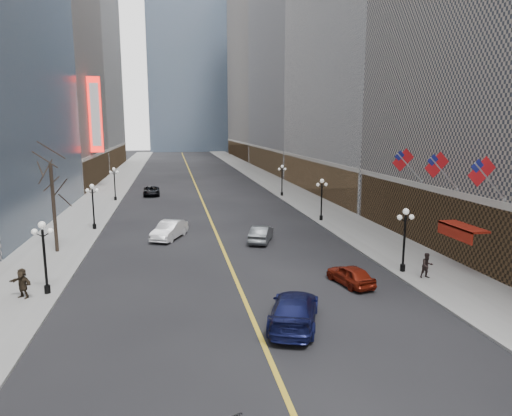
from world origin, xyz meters
name	(u,v)px	position (x,y,z in m)	size (l,w,h in m)	color
sidewalk_east	(289,192)	(14.00, 70.00, 0.07)	(6.00, 230.00, 0.15)	gray
sidewalk_west	(103,197)	(-14.00, 70.00, 0.07)	(6.00, 230.00, 0.15)	gray
lane_line	(196,186)	(0.00, 80.00, 0.01)	(0.25, 200.00, 0.02)	gold
bldg_east_c	(318,64)	(29.88, 106.00, 24.18)	(26.60, 40.60, 48.80)	#99999C
bldg_east_d	(276,59)	(29.90, 149.00, 31.17)	(26.60, 46.60, 62.80)	gray
bldg_west_c	(9,34)	(-29.88, 87.00, 25.19)	(26.60, 30.60, 50.80)	gray
bldg_west_d	(54,13)	(-29.92, 121.00, 36.17)	(26.60, 38.60, 72.80)	silver
streetlamp_east_1	(405,233)	(11.80, 30.00, 2.90)	(1.26, 0.44, 4.52)	black
streetlamp_east_2	(322,195)	(11.80, 48.00, 2.90)	(1.26, 0.44, 4.52)	black
streetlamp_east_3	(282,177)	(11.80, 66.00, 2.90)	(1.26, 0.44, 4.52)	black
streetlamp_west_1	(44,250)	(-11.80, 30.00, 2.90)	(1.26, 0.44, 4.52)	black
streetlamp_west_2	(93,202)	(-11.80, 48.00, 2.90)	(1.26, 0.44, 4.52)	black
streetlamp_west_3	(114,180)	(-11.80, 66.00, 2.90)	(1.26, 0.44, 4.52)	black
flag_3	(484,174)	(15.31, 27.00, 7.29)	(2.87, 0.12, 2.87)	#B2B2B7
flag_4	(439,167)	(15.31, 32.00, 7.29)	(2.87, 0.12, 2.87)	#B2B2B7
flag_5	(405,162)	(15.31, 37.00, 7.29)	(2.87, 0.12, 2.87)	#B2B2B7
awning_c	(461,228)	(16.11, 30.00, 3.08)	(1.40, 4.00, 0.93)	maroon
theatre_marquee	(95,115)	(-15.88, 80.00, 12.00)	(2.00, 0.55, 12.00)	red
tree_west_far	(51,177)	(-13.50, 40.00, 6.24)	(3.60, 3.60, 7.92)	#2D231C
car_nb_mid	(169,230)	(-4.44, 43.15, 0.83)	(1.75, 5.02, 1.65)	silver
car_nb_far	(152,191)	(-7.10, 70.40, 0.70)	(2.33, 5.05, 1.40)	black
car_sb_near	(294,310)	(2.00, 23.16, 0.85)	(2.37, 5.84, 1.69)	#131747
car_sb_mid	(350,275)	(7.25, 28.44, 0.67)	(1.59, 3.94, 1.34)	maroon
car_sb_far	(261,234)	(3.66, 40.48, 0.74)	(1.57, 4.51, 1.49)	#484C4F
ped_east_walk	(427,266)	(12.66, 28.36, 1.02)	(0.84, 0.46, 1.74)	black
ped_west_far	(22,283)	(-13.03, 29.48, 1.06)	(1.68, 0.48, 1.82)	black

